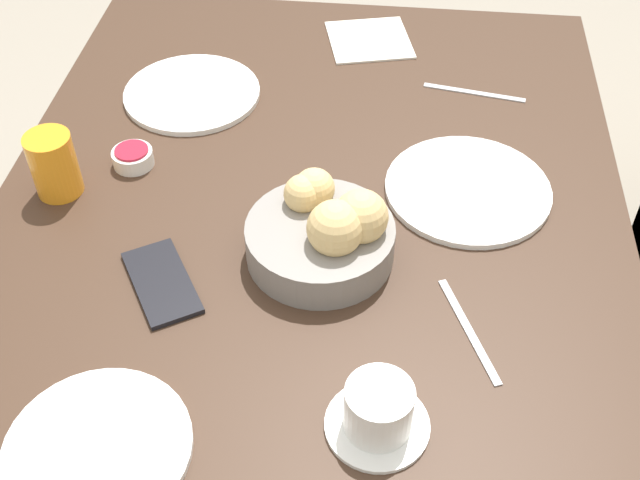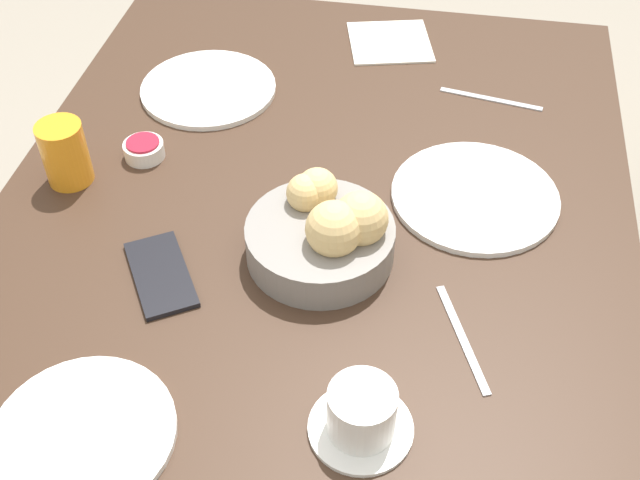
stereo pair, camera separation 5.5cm
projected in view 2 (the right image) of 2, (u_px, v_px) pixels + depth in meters
ground_plane at (308, 480)px, 1.67m from camera, size 10.00×10.00×0.00m
dining_table at (304, 278)px, 1.23m from camera, size 1.41×0.97×0.71m
bread_basket at (326, 232)px, 1.12m from camera, size 0.21×0.21×0.12m
plate_near_left at (208, 89)px, 1.44m from camera, size 0.24×0.24×0.01m
plate_near_right at (83, 434)px, 0.94m from camera, size 0.22×0.22×0.01m
plate_far_center at (475, 196)px, 1.23m from camera, size 0.26×0.26×0.01m
juice_glass at (65, 153)px, 1.23m from camera, size 0.07×0.07×0.10m
coffee_cup at (361, 414)px, 0.92m from camera, size 0.13×0.13×0.07m
jam_bowl_berry at (144, 149)px, 1.30m from camera, size 0.07×0.07×0.03m
fork_silver at (491, 99)px, 1.42m from camera, size 0.04×0.18×0.00m
knife_silver at (462, 338)px, 1.04m from camera, size 0.17×0.08×0.00m
napkin at (390, 42)px, 1.56m from camera, size 0.19×0.19×0.00m
cell_phone at (161, 274)px, 1.12m from camera, size 0.17×0.14×0.01m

